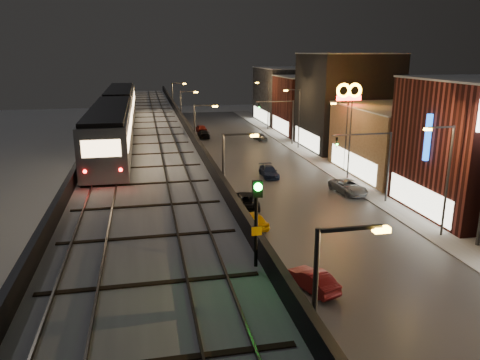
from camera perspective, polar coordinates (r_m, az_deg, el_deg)
road_surface at (r=56.59m, az=2.46°, el=0.71°), size 17.00×120.00×0.06m
sidewalk_right at (r=59.75m, az=11.81°, el=1.23°), size 4.00×120.00×0.14m
under_viaduct_pavement at (r=54.98m, az=-11.32°, el=-0.02°), size 11.00×120.00×0.06m
elevated_viaduct at (r=50.68m, az=-11.60°, el=5.14°), size 9.00×100.00×6.30m
viaduct_trackbed at (r=50.67m, az=-11.66°, el=6.02°), size 8.40×100.00×0.32m
viaduct_parapet_streetside at (r=50.81m, az=-6.74°, el=6.78°), size 0.30×100.00×1.10m
viaduct_parapet_far at (r=50.83m, az=-16.61°, el=6.25°), size 0.30×100.00×1.10m
building_c at (r=59.23m, az=18.96°, el=4.56°), size 12.20×15.20×8.16m
building_d at (r=72.89m, az=12.82°, el=9.30°), size 12.20×13.20×14.16m
building_e at (r=85.98m, az=8.90°, el=9.04°), size 12.20×12.20×10.16m
building_f at (r=99.10m, az=6.07°, el=10.25°), size 12.20×16.20×11.16m
streetlight_left_0 at (r=16.88m, az=9.82°, el=-17.74°), size 2.57×0.28×9.00m
streetlight_left_1 at (r=32.85m, az=-1.55°, el=-0.78°), size 2.57×0.28×9.00m
streetlight_right_1 at (r=39.52m, az=23.74°, el=0.69°), size 2.56×0.28×9.00m
streetlight_left_2 at (r=50.22m, az=-5.19°, el=4.86°), size 2.57×0.28×9.00m
streetlight_right_2 at (r=54.81m, az=13.00°, el=5.42°), size 2.56×0.28×9.00m
streetlight_left_3 at (r=67.91m, az=-6.96°, el=7.57°), size 2.57×0.28×9.00m
streetlight_right_3 at (r=71.38m, az=7.02°, el=7.95°), size 2.56×0.28×9.00m
streetlight_left_4 at (r=85.73m, az=-8.01°, el=9.16°), size 2.57×0.28×9.00m
streetlight_right_4 at (r=88.50m, az=3.29°, el=9.47°), size 2.56×0.28×9.00m
traffic_light_rig_a at (r=46.65m, az=16.48°, el=2.54°), size 6.10×0.34×7.00m
traffic_light_rig_b at (r=74.03m, az=5.60°, el=7.68°), size 6.10×0.34×7.00m
subway_train at (r=47.46m, az=-14.80°, el=7.72°), size 3.07×37.68×3.67m
rail_signal at (r=16.87m, az=2.07°, el=-3.25°), size 0.39×0.45×3.36m
car_taxi at (r=39.44m, az=1.34°, el=-4.91°), size 2.69×4.35×1.38m
car_near_white at (r=30.03m, az=8.82°, el=-12.03°), size 2.56×4.17×1.30m
car_mid_silver at (r=44.62m, az=0.73°, el=-2.43°), size 3.09×5.42×1.43m
car_mid_dark at (r=80.66m, az=-4.47°, el=5.59°), size 1.92×4.56×1.32m
car_far_white at (r=86.07m, az=-4.80°, el=6.24°), size 2.09×4.35×1.43m
car_onc_dark at (r=50.11m, az=13.06°, el=-0.86°), size 3.01×5.25×1.38m
car_onc_white at (r=55.25m, az=3.54°, el=0.98°), size 1.86×4.39×1.26m
car_onc_red at (r=78.20m, az=2.46°, el=5.28°), size 2.06×3.84×1.24m
sign_mcdonalds at (r=57.67m, az=13.11°, el=9.55°), size 3.18×0.36×10.78m
sign_carwash at (r=43.73m, az=22.60°, el=3.98°), size 1.79×0.35×9.28m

